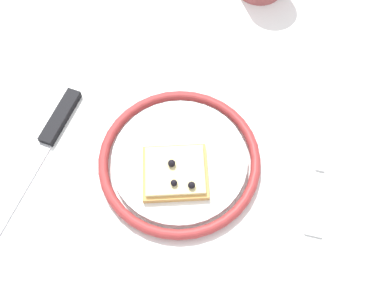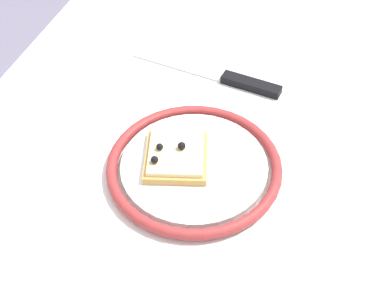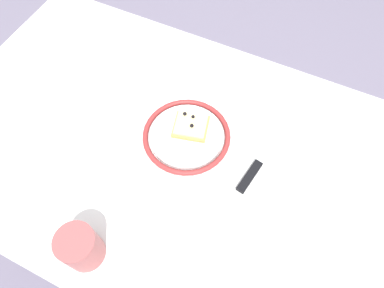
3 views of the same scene
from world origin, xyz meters
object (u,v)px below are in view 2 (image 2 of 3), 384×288
object	(u,v)px
plate	(194,166)
knife	(230,79)
dining_table	(220,238)
pizza_slice_near	(176,155)

from	to	relation	value
plate	knife	bearing A→B (deg)	-0.71
dining_table	pizza_slice_near	world-z (taller)	pizza_slice_near
dining_table	knife	world-z (taller)	knife
pizza_slice_near	knife	size ratio (longest dim) A/B	0.42
dining_table	knife	size ratio (longest dim) A/B	4.99
dining_table	plate	world-z (taller)	plate
plate	knife	distance (m)	0.19
dining_table	plate	size ratio (longest dim) A/B	5.48
pizza_slice_near	knife	distance (m)	0.19
plate	knife	xyz separation A→B (m)	(0.19, -0.00, -0.00)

